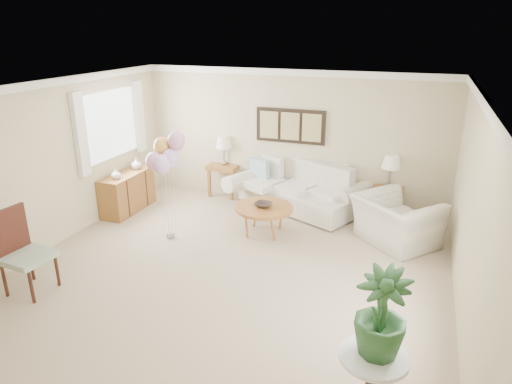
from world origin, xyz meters
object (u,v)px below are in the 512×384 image
Objects in this scene: armchair at (396,221)px; coffee_table at (264,209)px; balloon_cluster at (165,155)px; sofa at (298,190)px; accent_chair at (22,250)px.

coffee_table is at bearing 52.24° from armchair.
balloon_cluster is at bearing 59.35° from armchair.
sofa is 2.50× the size of accent_chair.
accent_chair is at bearing -122.79° from sofa.
sofa is 1.35m from coffee_table.
accent_chair reaches higher than armchair.
accent_chair is at bearing -130.95° from coffee_table.
balloon_cluster is at bearing 63.99° from accent_chair.
balloon_cluster is (-1.40, -0.72, 0.98)m from coffee_table.
armchair is at bearing 10.30° from coffee_table.
armchair is 1.04× the size of accent_chair.
balloon_cluster is (1.00, 2.04, 0.84)m from accent_chair.
coffee_table is 0.83× the size of armchair.
sofa is 4.86m from accent_chair.
coffee_table is at bearing 49.05° from accent_chair.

